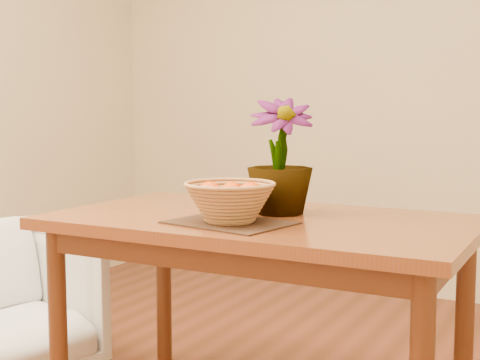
% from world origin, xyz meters
% --- Properties ---
extents(wall_back, '(4.00, 0.02, 2.70)m').
position_xyz_m(wall_back, '(0.00, 2.25, 1.35)').
color(wall_back, beige).
rests_on(wall_back, floor).
extents(table, '(1.40, 0.80, 0.75)m').
position_xyz_m(table, '(0.00, 0.30, 0.66)').
color(table, brown).
rests_on(table, floor).
extents(placemat, '(0.41, 0.34, 0.01)m').
position_xyz_m(placemat, '(-0.02, 0.13, 0.75)').
color(placemat, '#352113').
rests_on(placemat, table).
extents(wicker_basket, '(0.29, 0.29, 0.12)m').
position_xyz_m(wicker_basket, '(-0.02, 0.13, 0.81)').
color(wicker_basket, '#A57545').
rests_on(wicker_basket, placemat).
extents(orange_pile, '(0.20, 0.19, 0.08)m').
position_xyz_m(orange_pile, '(-0.02, 0.13, 0.84)').
color(orange_pile, '#E34A03').
rests_on(orange_pile, wicker_basket).
extents(potted_plant, '(0.31, 0.31, 0.40)m').
position_xyz_m(potted_plant, '(0.03, 0.39, 0.95)').
color(potted_plant, '#174313').
rests_on(potted_plant, table).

